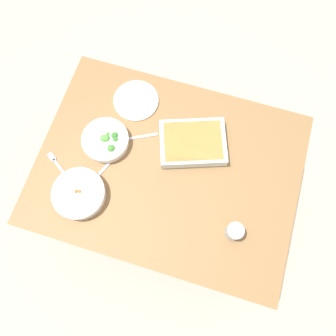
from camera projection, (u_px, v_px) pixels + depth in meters
name	position (u px, v px, depth m)	size (l,w,h in m)	color
ground_plane	(168.00, 200.00, 2.22)	(6.00, 6.00, 0.00)	#B2A899
dining_table	(168.00, 173.00, 1.60)	(1.20, 0.90, 0.74)	olive
stew_bowl	(79.00, 194.00, 1.44)	(0.23, 0.23, 0.06)	white
broccoli_bowl	(106.00, 140.00, 1.52)	(0.22, 0.22, 0.07)	white
baking_dish	(193.00, 143.00, 1.51)	(0.36, 0.31, 0.06)	silver
drink_cup	(234.00, 232.00, 1.39)	(0.07, 0.07, 0.08)	#B2BCC6
side_plate	(136.00, 101.00, 1.61)	(0.22, 0.22, 0.01)	white
spoon_by_stew	(96.00, 178.00, 1.49)	(0.08, 0.17, 0.01)	silver
spoon_by_broccoli	(134.00, 138.00, 1.55)	(0.16, 0.10, 0.01)	silver
fork_on_table	(58.00, 165.00, 1.51)	(0.16, 0.11, 0.01)	silver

